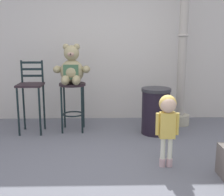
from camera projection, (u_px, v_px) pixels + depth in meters
ground_plane at (108, 164)px, 3.72m from camera, size 24.00×24.00×0.00m
building_wall at (107, 34)px, 5.66m from camera, size 7.26×0.30×3.22m
bar_stool_with_teddy at (73, 96)px, 4.97m from camera, size 0.44×0.44×0.81m
teddy_bear at (72, 69)px, 4.85m from camera, size 0.60×0.54×0.64m
child_walking at (168, 115)px, 3.55m from camera, size 0.28×0.22×0.89m
trash_bin at (156, 111)px, 4.85m from camera, size 0.48×0.48×0.75m
lamppost at (182, 65)px, 5.21m from camera, size 0.35×0.35×2.73m
bar_chair_empty at (31, 90)px, 4.86m from camera, size 0.40×0.40×1.18m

